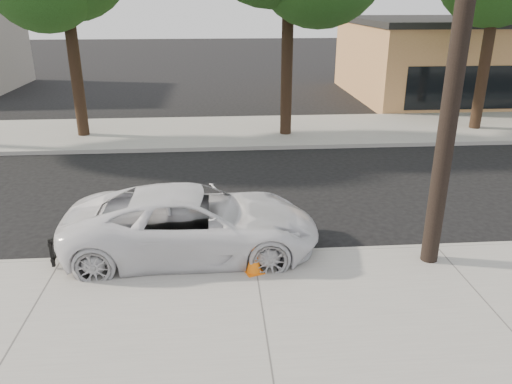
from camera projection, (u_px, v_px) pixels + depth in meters
The scene contains 7 objects.
ground at pixel (248, 218), 12.64m from camera, with size 120.00×120.00×0.00m, color black.
near_sidewalk at pixel (263, 316), 8.62m from camera, with size 90.00×4.40×0.15m, color gray.
far_sidewalk at pixel (235, 132), 20.51m from camera, with size 90.00×5.00×0.15m, color gray.
curb_near at pixel (254, 255), 10.66m from camera, with size 90.00×0.12×0.16m, color #9E9B93.
utility_pole at pixel (461, 29), 8.68m from camera, with size 1.40×0.34×9.00m.
police_cruiser at pixel (193, 223), 10.61m from camera, with size 2.46×5.34×1.48m, color white.
traffic_cone at pixel (254, 257), 9.75m from camera, with size 0.44×0.44×0.67m.
Camera 1 is at (-0.68, -11.52, 5.21)m, focal length 35.00 mm.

